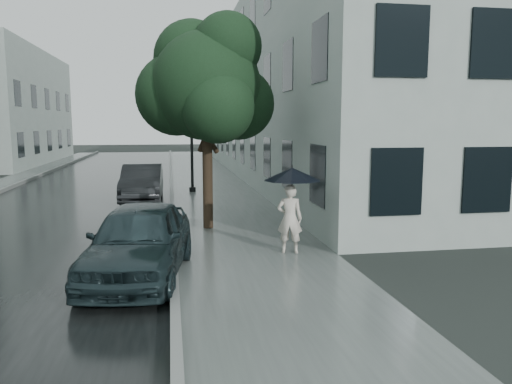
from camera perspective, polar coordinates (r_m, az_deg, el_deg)
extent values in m
plane|color=black|center=(9.33, 0.57, -10.10)|extent=(120.00, 120.00, 0.00)
cube|color=slate|center=(21.00, -4.64, 0.00)|extent=(3.50, 60.00, 0.01)
cube|color=slate|center=(20.91, -9.63, 0.08)|extent=(0.15, 60.00, 0.15)
cube|color=black|center=(21.21, -19.12, -0.34)|extent=(6.85, 60.00, 0.00)
cube|color=#97A59E|center=(29.15, 4.42, 11.06)|extent=(7.00, 36.00, 9.00)
cube|color=black|center=(28.50, -2.52, 11.15)|extent=(0.08, 32.40, 7.20)
cube|color=black|center=(39.71, -22.75, 8.91)|extent=(0.08, 16.20, 6.40)
imported|color=beige|center=(11.09, 3.87, -3.06)|extent=(0.64, 0.50, 1.54)
cylinder|color=black|center=(10.99, 4.14, -0.29)|extent=(0.02, 0.02, 0.62)
cone|color=black|center=(10.93, 4.16, 2.06)|extent=(1.64, 1.64, 0.28)
cylinder|color=black|center=(10.92, 4.17, 2.89)|extent=(0.02, 0.02, 0.08)
cylinder|color=black|center=(11.04, 4.12, -2.05)|extent=(0.03, 0.03, 0.06)
cylinder|color=#332619|center=(13.69, -5.55, 1.53)|extent=(0.27, 0.27, 2.74)
sphere|color=#19371E|center=(13.64, -5.69, 11.98)|extent=(2.90, 2.90, 2.90)
sphere|color=#19371E|center=(14.04, -2.04, 10.06)|extent=(2.00, 2.00, 2.00)
sphere|color=#19371E|center=(14.04, -9.06, 10.91)|extent=(2.24, 2.24, 2.24)
sphere|color=#19371E|center=(12.85, -4.41, 9.72)|extent=(1.89, 1.89, 1.89)
sphere|color=#19371E|center=(14.36, -7.31, 14.89)|extent=(2.12, 2.12, 2.12)
sphere|color=#19371E|center=(13.59, -3.26, 16.27)|extent=(1.80, 1.80, 1.80)
cylinder|color=black|center=(21.02, -7.37, 6.21)|extent=(0.12, 0.12, 4.57)
cylinder|color=black|center=(21.20, -7.27, 0.30)|extent=(0.28, 0.28, 0.20)
cylinder|color=black|center=(20.99, -8.14, 12.45)|extent=(0.50, 0.24, 0.08)
sphere|color=silver|center=(20.89, -8.92, 12.32)|extent=(0.32, 0.32, 0.32)
imported|color=#19282B|center=(9.61, -13.18, -5.39)|extent=(2.24, 4.32, 1.40)
imported|color=black|center=(19.08, -12.87, 1.07)|extent=(1.47, 4.09, 1.34)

